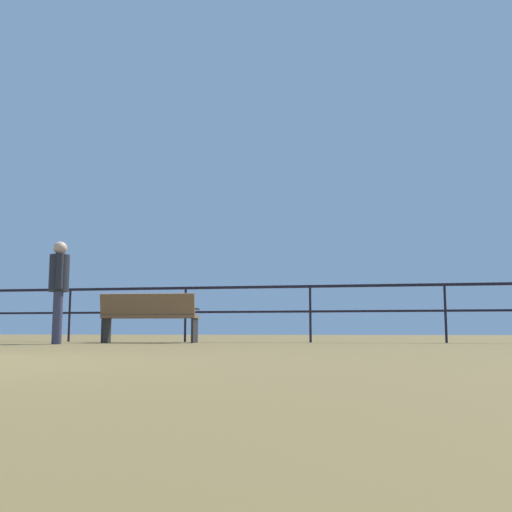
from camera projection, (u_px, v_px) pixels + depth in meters
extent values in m
cube|color=black|center=(186.00, 288.00, 11.39)|extent=(23.80, 0.05, 0.05)
cube|color=black|center=(185.00, 312.00, 11.33)|extent=(23.80, 0.04, 0.04)
cylinder|color=black|center=(69.00, 315.00, 11.75)|extent=(0.04, 0.04, 1.02)
cylinder|color=black|center=(185.00, 315.00, 11.32)|extent=(0.04, 0.04, 1.02)
cylinder|color=black|center=(310.00, 314.00, 10.89)|extent=(0.04, 0.04, 1.02)
cylinder|color=black|center=(445.00, 314.00, 10.47)|extent=(0.04, 0.04, 1.02)
cube|color=brown|center=(150.00, 317.00, 10.60)|extent=(1.72, 0.57, 0.05)
cube|color=brown|center=(147.00, 305.00, 10.42)|extent=(1.69, 0.24, 0.40)
cube|color=black|center=(195.00, 330.00, 10.48)|extent=(0.07, 0.41, 0.46)
cube|color=black|center=(197.00, 309.00, 10.70)|extent=(0.06, 0.32, 0.04)
cube|color=black|center=(106.00, 330.00, 10.65)|extent=(0.07, 0.41, 0.46)
cube|color=black|center=(110.00, 310.00, 10.87)|extent=(0.06, 0.32, 0.04)
cylinder|color=#363850|center=(57.00, 318.00, 9.56)|extent=(0.15, 0.15, 0.83)
cylinder|color=#363850|center=(58.00, 318.00, 9.41)|extent=(0.15, 0.15, 0.83)
cylinder|color=#23262E|center=(59.00, 273.00, 9.57)|extent=(0.32, 0.32, 0.60)
cylinder|color=#23262E|center=(59.00, 273.00, 9.77)|extent=(0.11, 0.11, 0.56)
cylinder|color=#23262E|center=(60.00, 271.00, 9.38)|extent=(0.11, 0.11, 0.56)
sphere|color=tan|center=(60.00, 248.00, 9.62)|extent=(0.22, 0.22, 0.22)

